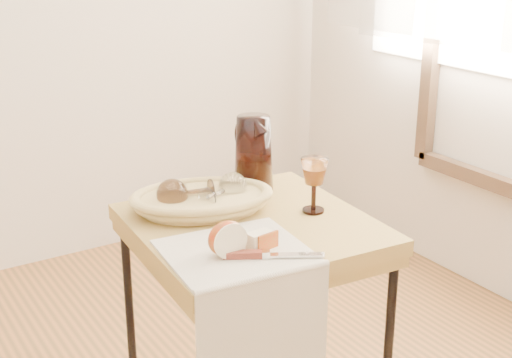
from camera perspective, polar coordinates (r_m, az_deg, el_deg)
side_table at (r=1.98m, az=-0.32°, el=-13.20°), size 0.62×0.62×0.73m
tea_towel at (r=1.64m, az=-1.63°, el=-5.87°), size 0.35×0.32×0.01m
bread_basket at (r=1.87m, az=-4.35°, el=-1.83°), size 0.39×0.32×0.05m
goblet_lying_a at (r=1.86m, az=-5.40°, el=-1.06°), size 0.15×0.11×0.08m
goblet_lying_b at (r=1.87m, az=-2.75°, el=-0.98°), size 0.15×0.12×0.08m
pitcher at (r=1.99m, az=-0.21°, el=2.07°), size 0.22×0.27×0.25m
wine_goblet at (r=1.85m, az=4.68°, el=-0.49°), size 0.09×0.09×0.15m
apple_half at (r=1.60m, az=-2.42°, el=-4.75°), size 0.09×0.05×0.08m
apple_wedge at (r=1.64m, az=0.30°, el=-4.92°), size 0.06×0.04×0.04m
table_knife at (r=1.60m, az=1.10°, el=-6.03°), size 0.20×0.13×0.02m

